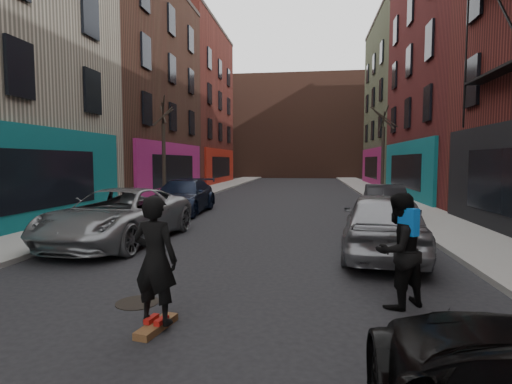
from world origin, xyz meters
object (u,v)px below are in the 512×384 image
(parked_right_far, at_px, (383,223))
(manhole, at_px, (137,303))
(parked_left_end, at_px, (183,196))
(skateboarder, at_px, (155,260))
(parked_right_end, at_px, (383,201))
(tree_left_far, at_px, (164,141))
(tree_right_far, at_px, (383,142))
(parked_left_far, at_px, (119,216))
(pedestrian, at_px, (398,250))
(skateboard, at_px, (157,326))

(parked_right_far, height_order, manhole, parked_right_far)
(parked_left_end, relative_size, skateboarder, 2.92)
(parked_right_end, xyz_separation_m, skateboarder, (-5.07, -11.84, 0.30))
(tree_left_far, relative_size, parked_left_end, 1.26)
(tree_right_far, height_order, parked_left_end, tree_right_far)
(parked_left_far, distance_m, parked_right_end, 10.50)
(parked_right_end, bearing_deg, parked_right_far, 84.98)
(pedestrian, height_order, manhole, pedestrian)
(parked_right_far, bearing_deg, tree_left_far, -40.98)
(skateboarder, bearing_deg, tree_left_far, -58.99)
(skateboarder, distance_m, manhole, 1.54)
(skateboard, xyz_separation_m, manhole, (-0.71, 0.95, -0.04))
(parked_right_end, distance_m, pedestrian, 10.62)
(parked_left_far, xyz_separation_m, skateboard, (3.31, -5.52, -0.72))
(tree_left_far, bearing_deg, parked_left_far, -76.36)
(tree_left_far, relative_size, skateboarder, 3.67)
(parked_right_end, height_order, pedestrian, pedestrian)
(skateboard, bearing_deg, parked_left_end, 117.22)
(tree_left_far, distance_m, manhole, 15.74)
(parked_left_far, xyz_separation_m, manhole, (2.60, -4.57, -0.76))
(parked_right_end, relative_size, manhole, 5.94)
(skateboard, bearing_deg, parked_left_far, 131.65)
(tree_right_far, relative_size, pedestrian, 3.73)
(parked_left_end, bearing_deg, tree_right_far, 41.92)
(skateboard, relative_size, pedestrian, 0.44)
(parked_right_end, relative_size, pedestrian, 2.28)
(skateboarder, relative_size, pedestrian, 0.97)
(parked_left_far, distance_m, manhole, 5.31)
(tree_right_far, relative_size, parked_right_end, 1.63)
(tree_right_far, bearing_deg, parked_right_far, -99.62)
(tree_right_far, relative_size, skateboarder, 3.84)
(parked_left_end, distance_m, parked_right_far, 10.19)
(parked_left_end, height_order, pedestrian, pedestrian)
(parked_left_far, relative_size, parked_right_far, 1.17)
(parked_left_far, bearing_deg, parked_right_end, 40.68)
(pedestrian, bearing_deg, parked_right_end, -135.49)
(tree_left_far, distance_m, skateboarder, 16.68)
(tree_right_far, relative_size, skateboard, 8.50)
(parked_left_end, height_order, parked_right_far, parked_right_far)
(parked_right_far, height_order, pedestrian, pedestrian)
(parked_right_far, bearing_deg, tree_right_far, -92.74)
(parked_left_end, distance_m, pedestrian, 12.67)
(skateboard, bearing_deg, tree_left_far, 121.01)
(parked_left_end, height_order, skateboarder, skateboarder)
(parked_left_end, xyz_separation_m, skateboard, (3.53, -11.91, -0.70))
(parked_right_far, bearing_deg, pedestrian, 90.68)
(skateboard, height_order, skateboarder, skateboarder)
(pedestrian, bearing_deg, parked_left_end, -93.28)
(tree_left_far, bearing_deg, parked_left_end, -58.43)
(parked_right_end, bearing_deg, manhole, 66.91)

